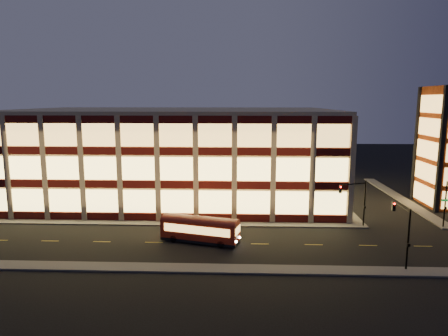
{
  "coord_description": "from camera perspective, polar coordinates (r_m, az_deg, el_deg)",
  "views": [
    {
      "loc": [
        7.68,
        -48.82,
        15.93
      ],
      "look_at": [
        5.41,
        8.0,
        6.25
      ],
      "focal_mm": 32.0,
      "sensor_mm": 36.0,
      "label": 1
    }
  ],
  "objects": [
    {
      "name": "trolley_bus",
      "position": [
        45.7,
        -3.46,
        -8.55
      ],
      "size": [
        9.14,
        4.54,
        3.0
      ],
      "rotation": [
        0.0,
        0.0,
        -0.27
      ],
      "color": "maroon",
      "rests_on": "ground"
    },
    {
      "name": "sidewalk_office_east",
      "position": [
        69.41,
        15.01,
        -3.88
      ],
      "size": [
        2.0,
        30.0,
        0.15
      ],
      "primitive_type": "cube",
      "color": "#514F4C",
      "rests_on": "ground"
    },
    {
      "name": "sidewalk_office_south",
      "position": [
        53.36,
        -9.45,
        -7.76
      ],
      "size": [
        54.0,
        2.0,
        0.15
      ],
      "primitive_type": "cube",
      "color": "#514F4C",
      "rests_on": "ground"
    },
    {
      "name": "traffic_signal_near",
      "position": [
        42.63,
        24.17,
        -7.28
      ],
      "size": [
        0.32,
        4.45,
        6.0
      ],
      "color": "black",
      "rests_on": "ground"
    },
    {
      "name": "office_building",
      "position": [
        67.15,
        -6.81,
        2.16
      ],
      "size": [
        50.45,
        30.45,
        14.5
      ],
      "color": "tan",
      "rests_on": "ground"
    },
    {
      "name": "sidewalk_near",
      "position": [
        39.92,
        -9.27,
        -13.87
      ],
      "size": [
        100.0,
        2.0,
        0.15
      ],
      "primitive_type": "cube",
      "color": "#514F4C",
      "rests_on": "ground"
    },
    {
      "name": "sidewalk_tower_west",
      "position": [
        72.64,
        23.52,
        -3.76
      ],
      "size": [
        2.0,
        30.0,
        0.15
      ],
      "primitive_type": "cube",
      "color": "#514F4C",
      "rests_on": "ground"
    },
    {
      "name": "ground",
      "position": [
        51.92,
        -6.4,
        -8.27
      ],
      "size": [
        200.0,
        200.0,
        0.0
      ],
      "primitive_type": "plane",
      "color": "black",
      "rests_on": "ground"
    },
    {
      "name": "traffic_signal_far",
      "position": [
        52.51,
        18.33,
        -3.84
      ],
      "size": [
        3.79,
        1.87,
        6.0
      ],
      "color": "black",
      "rests_on": "ground"
    }
  ]
}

